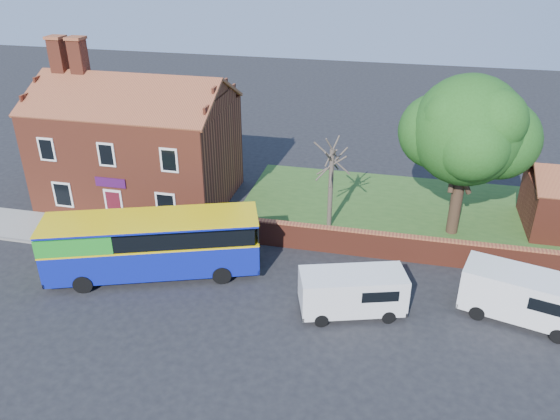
% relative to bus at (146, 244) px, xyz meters
% --- Properties ---
extents(ground, '(120.00, 120.00, 0.00)m').
position_rel_bus_xyz_m(ground, '(2.45, -2.53, -1.90)').
color(ground, black).
rests_on(ground, ground).
extents(pavement, '(18.00, 3.50, 0.12)m').
position_rel_bus_xyz_m(pavement, '(-4.55, 3.22, -1.84)').
color(pavement, gray).
rests_on(pavement, ground).
extents(kerb, '(18.00, 0.15, 0.14)m').
position_rel_bus_xyz_m(kerb, '(-4.55, 1.47, -1.83)').
color(kerb, slate).
rests_on(kerb, ground).
extents(grass_strip, '(26.00, 12.00, 0.04)m').
position_rel_bus_xyz_m(grass_strip, '(15.45, 10.47, -1.88)').
color(grass_strip, '#426B28').
rests_on(grass_strip, ground).
extents(shop_building, '(12.30, 8.13, 10.50)m').
position_rel_bus_xyz_m(shop_building, '(-4.57, 8.97, 1.51)').
color(shop_building, brown).
rests_on(shop_building, ground).
extents(boundary_wall, '(22.00, 0.38, 1.60)m').
position_rel_bus_xyz_m(boundary_wall, '(15.45, 4.47, -1.09)').
color(boundary_wall, maroon).
rests_on(boundary_wall, ground).
extents(bus, '(11.31, 6.31, 3.35)m').
position_rel_bus_xyz_m(bus, '(0.00, 0.00, 0.00)').
color(bus, '#0E1B9B').
rests_on(bus, ground).
extents(van_near, '(5.33, 3.38, 2.18)m').
position_rel_bus_xyz_m(van_near, '(10.94, -0.88, -0.68)').
color(van_near, white).
rests_on(van_near, ground).
extents(van_far, '(5.87, 3.56, 2.41)m').
position_rel_bus_xyz_m(van_far, '(18.76, 0.44, -0.55)').
color(van_far, white).
rests_on(van_far, ground).
extents(large_tree, '(7.92, 6.27, 9.67)m').
position_rel_bus_xyz_m(large_tree, '(16.14, 8.60, 4.43)').
color(large_tree, black).
rests_on(large_tree, ground).
extents(bare_tree, '(2.08, 2.48, 5.55)m').
position_rel_bus_xyz_m(bare_tree, '(8.62, 7.54, 0.95)').
color(bare_tree, '#4C4238').
rests_on(bare_tree, ground).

